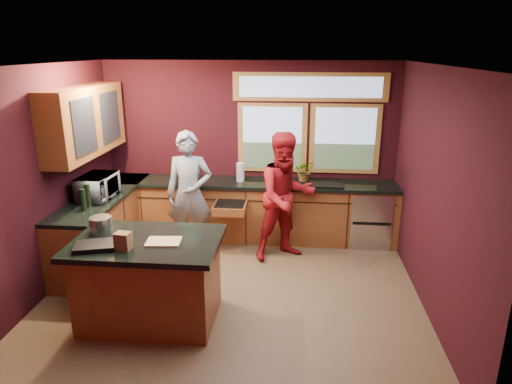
# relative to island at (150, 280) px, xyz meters

# --- Properties ---
(floor) EXTENTS (4.50, 4.50, 0.00)m
(floor) POSITION_rel_island_xyz_m (0.82, 0.64, -0.48)
(floor) COLOR brown
(floor) RESTS_ON ground
(room_shell) EXTENTS (4.52, 4.02, 2.71)m
(room_shell) POSITION_rel_island_xyz_m (0.22, 0.96, 1.32)
(room_shell) COLOR black
(room_shell) RESTS_ON ground
(back_counter) EXTENTS (4.50, 0.64, 0.93)m
(back_counter) POSITION_rel_island_xyz_m (1.02, 2.33, -0.01)
(back_counter) COLOR brown
(back_counter) RESTS_ON floor
(left_counter) EXTENTS (0.64, 2.30, 0.93)m
(left_counter) POSITION_rel_island_xyz_m (-1.13, 1.49, -0.01)
(left_counter) COLOR brown
(left_counter) RESTS_ON floor
(island) EXTENTS (1.55, 1.05, 0.95)m
(island) POSITION_rel_island_xyz_m (0.00, 0.00, 0.00)
(island) COLOR brown
(island) RESTS_ON floor
(person_grey) EXTENTS (0.68, 0.48, 1.79)m
(person_grey) POSITION_rel_island_xyz_m (0.05, 1.74, 0.42)
(person_grey) COLOR slate
(person_grey) RESTS_ON floor
(person_red) EXTENTS (1.09, 1.01, 1.81)m
(person_red) POSITION_rel_island_xyz_m (1.42, 1.72, 0.42)
(person_red) COLOR maroon
(person_red) RESTS_ON floor
(microwave) EXTENTS (0.42, 0.60, 0.32)m
(microwave) POSITION_rel_island_xyz_m (-1.10, 1.34, 0.61)
(microwave) COLOR #999999
(microwave) RESTS_ON left_counter
(potted_plant) EXTENTS (0.30, 0.26, 0.33)m
(potted_plant) POSITION_rel_island_xyz_m (1.68, 2.39, 0.62)
(potted_plant) COLOR #999999
(potted_plant) RESTS_ON back_counter
(paper_towel) EXTENTS (0.12, 0.12, 0.28)m
(paper_towel) POSITION_rel_island_xyz_m (0.70, 2.34, 0.59)
(paper_towel) COLOR silver
(paper_towel) RESTS_ON back_counter
(cutting_board) EXTENTS (0.37, 0.28, 0.02)m
(cutting_board) POSITION_rel_island_xyz_m (0.20, -0.05, 0.48)
(cutting_board) COLOR tan
(cutting_board) RESTS_ON island
(stock_pot) EXTENTS (0.24, 0.24, 0.18)m
(stock_pot) POSITION_rel_island_xyz_m (-0.55, 0.15, 0.56)
(stock_pot) COLOR #B8B8BD
(stock_pot) RESTS_ON island
(paper_bag) EXTENTS (0.16, 0.14, 0.18)m
(paper_bag) POSITION_rel_island_xyz_m (-0.15, -0.25, 0.56)
(paper_bag) COLOR brown
(paper_bag) RESTS_ON island
(black_tray) EXTENTS (0.46, 0.38, 0.05)m
(black_tray) POSITION_rel_island_xyz_m (-0.45, -0.25, 0.49)
(black_tray) COLOR black
(black_tray) RESTS_ON island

